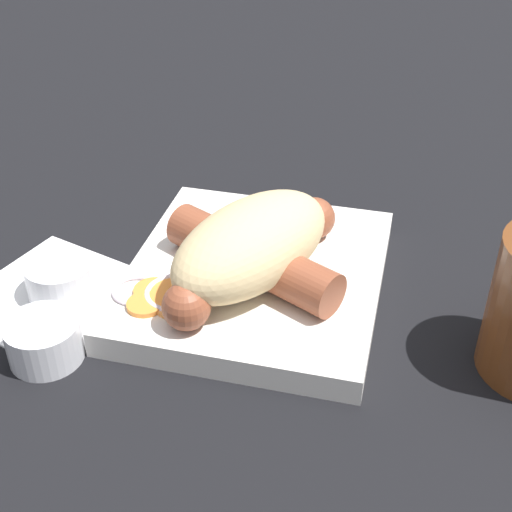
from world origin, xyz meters
TOP-DOWN VIEW (x-y plane):
  - ground_plane at (0.00, 0.00)m, footprint 3.00×3.00m
  - food_tray at (0.00, 0.00)m, footprint 0.21×0.19m
  - bread_roll at (-0.01, -0.00)m, footprint 0.16×0.13m
  - sausage at (-0.01, -0.00)m, footprint 0.16×0.14m
  - pickled_veggies at (-0.05, 0.05)m, footprint 0.06×0.07m
  - napkin at (-0.05, 0.15)m, footprint 0.15×0.15m
  - condiment_cup_near at (-0.04, 0.14)m, footprint 0.05×0.05m
  - condiment_cup_far at (-0.11, 0.12)m, footprint 0.05×0.05m

SIDE VIEW (x-z plane):
  - ground_plane at x=0.00m, z-range 0.00..0.00m
  - napkin at x=-0.05m, z-range 0.00..0.00m
  - food_tray at x=0.00m, z-range 0.00..0.02m
  - condiment_cup_near at x=-0.04m, z-range 0.00..0.03m
  - condiment_cup_far at x=-0.11m, z-range 0.00..0.03m
  - pickled_veggies at x=-0.05m, z-range 0.02..0.02m
  - sausage at x=-0.01m, z-range 0.02..0.05m
  - bread_roll at x=-0.01m, z-range 0.02..0.08m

